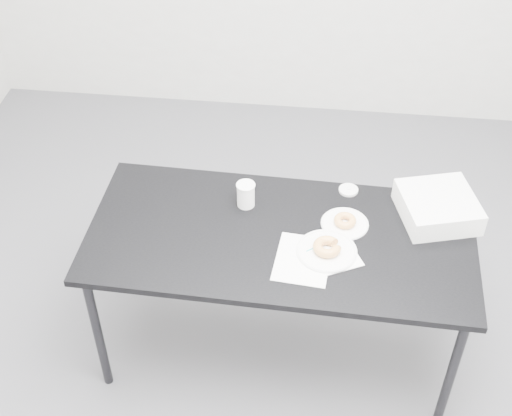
# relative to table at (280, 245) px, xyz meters

# --- Properties ---
(floor) EXTENTS (4.00, 4.00, 0.00)m
(floor) POSITION_rel_table_xyz_m (-0.16, 0.09, -0.69)
(floor) COLOR #515055
(floor) RESTS_ON ground
(table) EXTENTS (1.66, 0.82, 0.75)m
(table) POSITION_rel_table_xyz_m (0.00, 0.00, 0.00)
(table) COLOR black
(table) RESTS_ON floor
(scorecard) EXTENTS (0.24, 0.30, 0.00)m
(scorecard) POSITION_rel_table_xyz_m (0.10, -0.13, 0.06)
(scorecard) COLOR white
(scorecard) RESTS_ON table
(logo_patch) EXTENTS (0.05, 0.05, 0.00)m
(logo_patch) POSITION_rel_table_xyz_m (0.19, -0.04, 0.06)
(logo_patch) COLOR green
(logo_patch) RESTS_ON scorecard
(pen) EXTENTS (0.11, 0.09, 0.01)m
(pen) POSITION_rel_table_xyz_m (0.16, -0.05, 0.06)
(pen) COLOR #0D9997
(pen) RESTS_ON scorecard
(napkin) EXTENTS (0.23, 0.23, 0.00)m
(napkin) POSITION_rel_table_xyz_m (0.24, -0.10, 0.06)
(napkin) COLOR white
(napkin) RESTS_ON table
(plate_near) EXTENTS (0.25, 0.25, 0.01)m
(plate_near) POSITION_rel_table_xyz_m (0.20, -0.08, 0.06)
(plate_near) COLOR white
(plate_near) RESTS_ON napkin
(donut_near) EXTENTS (0.15, 0.15, 0.04)m
(donut_near) POSITION_rel_table_xyz_m (0.20, -0.08, 0.09)
(donut_near) COLOR gold
(donut_near) RESTS_ON plate_near
(plate_far) EXTENTS (0.20, 0.20, 0.01)m
(plate_far) POSITION_rel_table_xyz_m (0.27, 0.10, 0.06)
(plate_far) COLOR white
(plate_far) RESTS_ON table
(donut_far) EXTENTS (0.11, 0.11, 0.03)m
(donut_far) POSITION_rel_table_xyz_m (0.27, 0.10, 0.08)
(donut_far) COLOR gold
(donut_far) RESTS_ON plate_far
(coffee_cup) EXTENTS (0.08, 0.08, 0.12)m
(coffee_cup) POSITION_rel_table_xyz_m (-0.17, 0.18, 0.11)
(coffee_cup) COLOR white
(coffee_cup) RESTS_ON table
(cup_lid) EXTENTS (0.09, 0.09, 0.01)m
(cup_lid) POSITION_rel_table_xyz_m (0.28, 0.32, 0.06)
(cup_lid) COLOR white
(cup_lid) RESTS_ON table
(bakery_box) EXTENTS (0.38, 0.38, 0.10)m
(bakery_box) POSITION_rel_table_xyz_m (0.66, 0.20, 0.11)
(bakery_box) COLOR white
(bakery_box) RESTS_ON table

